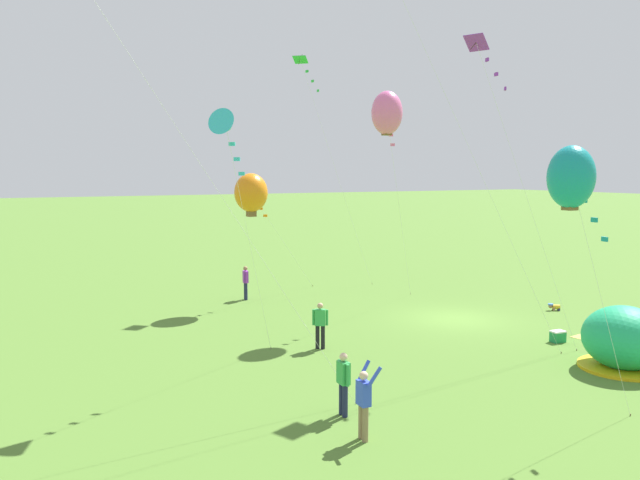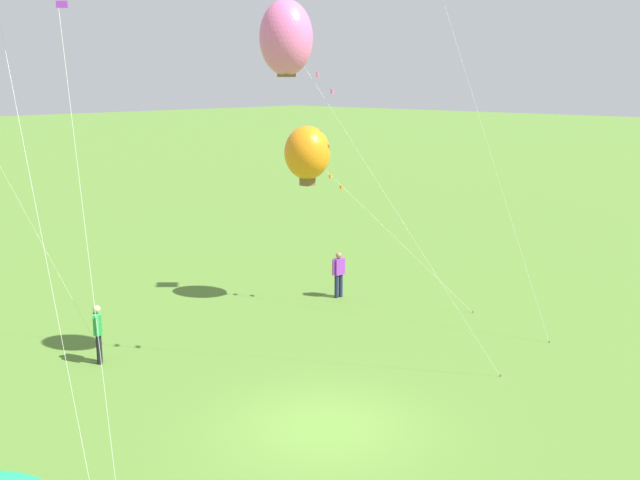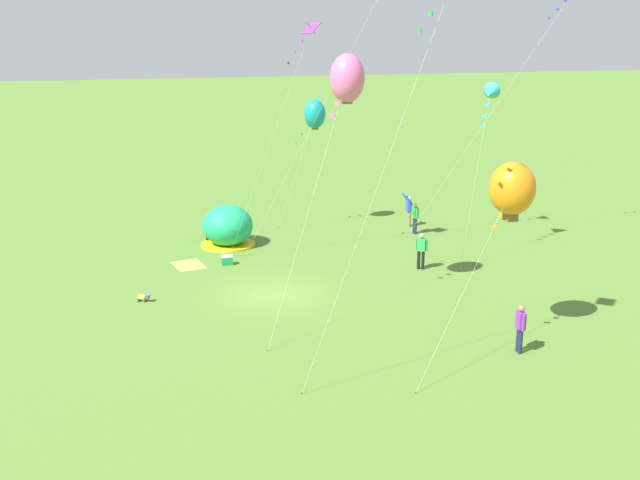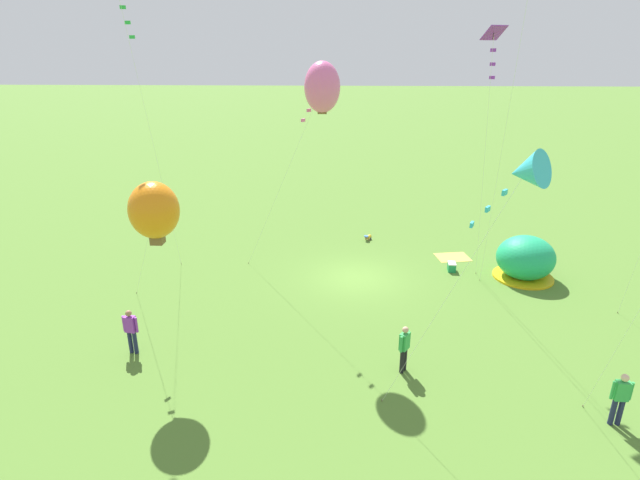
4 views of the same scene
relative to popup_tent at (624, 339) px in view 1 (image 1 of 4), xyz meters
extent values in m
plane|color=#517A2D|center=(8.03, 0.41, -1.00)|extent=(300.00, 300.00, 0.00)
ellipsoid|color=#1EAD6B|center=(0.01, 0.00, 0.05)|extent=(2.70, 2.60, 2.10)
cylinder|color=yellow|center=(0.01, 0.00, -0.95)|extent=(2.81, 2.81, 0.10)
cube|color=gold|center=(2.87, -2.41, -0.99)|extent=(1.90, 1.57, 0.01)
cube|color=#1E8C4C|center=(3.30, -0.64, -0.81)|extent=(0.39, 0.54, 0.38)
cube|color=white|center=(3.30, -0.64, -0.59)|extent=(0.40, 0.55, 0.06)
cylinder|color=gold|center=(7.23, -4.89, -0.83)|extent=(0.36, 0.39, 0.22)
sphere|color=#9E7051|center=(7.37, -4.67, -0.80)|extent=(0.19, 0.19, 0.19)
cylinder|color=#3F72CC|center=(7.37, -4.67, -0.71)|extent=(0.24, 0.24, 0.06)
cylinder|color=#9E7051|center=(7.21, -4.73, -0.91)|extent=(0.07, 0.07, 0.17)
cylinder|color=#9E7051|center=(7.38, -4.84, -0.91)|extent=(0.07, 0.07, 0.17)
cylinder|color=navy|center=(7.10, -4.95, -0.93)|extent=(0.09, 0.09, 0.13)
cylinder|color=navy|center=(7.24, -5.03, -0.93)|extent=(0.09, 0.09, 0.13)
cylinder|color=black|center=(6.56, 7.79, -0.56)|extent=(0.15, 0.15, 0.88)
cylinder|color=black|center=(6.67, 7.96, -0.56)|extent=(0.15, 0.15, 0.88)
cube|color=green|center=(6.62, 7.88, 0.18)|extent=(0.41, 0.45, 0.60)
sphere|color=tan|center=(6.62, 7.88, 0.61)|extent=(0.22, 0.22, 0.22)
cylinder|color=green|center=(6.48, 7.67, 0.18)|extent=(0.09, 0.09, 0.58)
cylinder|color=green|center=(6.75, 8.09, 0.18)|extent=(0.09, 0.09, 0.58)
cylinder|color=#8C7251|center=(-0.73, 10.51, -0.56)|extent=(0.15, 0.15, 0.88)
cylinder|color=#8C7251|center=(-0.93, 10.52, -0.56)|extent=(0.15, 0.15, 0.88)
cube|color=blue|center=(-0.83, 10.52, 0.18)|extent=(0.39, 0.26, 0.60)
sphere|color=beige|center=(-0.83, 10.52, 0.61)|extent=(0.22, 0.22, 0.22)
cylinder|color=blue|center=(-0.57, 10.35, 0.65)|extent=(0.13, 0.39, 0.50)
cylinder|color=blue|center=(-1.10, 10.38, 0.65)|extent=(0.17, 0.39, 0.50)
cylinder|color=#1E2347|center=(16.12, 7.24, -0.56)|extent=(0.15, 0.15, 0.88)
cylinder|color=#1E2347|center=(16.32, 7.21, -0.56)|extent=(0.15, 0.15, 0.88)
cube|color=purple|center=(16.22, 7.22, 0.18)|extent=(0.42, 0.30, 0.60)
sphere|color=#9E7051|center=(16.22, 7.22, 0.61)|extent=(0.22, 0.22, 0.22)
cylinder|color=purple|center=(15.98, 7.27, 0.18)|extent=(0.09, 0.09, 0.58)
cylinder|color=purple|center=(16.47, 7.18, 0.18)|extent=(0.09, 0.09, 0.58)
cylinder|color=#1E2347|center=(0.62, 10.21, -0.56)|extent=(0.15, 0.15, 0.88)
cylinder|color=#1E2347|center=(0.82, 10.20, -0.56)|extent=(0.15, 0.15, 0.88)
cube|color=green|center=(0.72, 10.20, 0.18)|extent=(0.39, 0.26, 0.60)
sphere|color=beige|center=(0.72, 10.20, 0.61)|extent=(0.22, 0.22, 0.22)
cylinder|color=green|center=(0.48, 10.21, 0.18)|extent=(0.09, 0.09, 0.58)
cylinder|color=green|center=(0.97, 10.19, 0.18)|extent=(0.09, 0.09, 0.58)
cylinder|color=silver|center=(2.89, 1.56, 4.42)|extent=(1.49, 3.82, 10.84)
cylinder|color=brown|center=(2.15, -0.35, -0.97)|extent=(0.03, 0.03, 0.06)
cube|color=purple|center=(3.63, 3.46, 9.84)|extent=(0.89, 0.81, 0.47)
cylinder|color=#332314|center=(3.63, 3.46, 9.85)|extent=(0.17, 0.38, 0.49)
cube|color=purple|center=(3.49, 3.09, 9.28)|extent=(0.21, 0.12, 0.12)
cube|color=purple|center=(3.37, 2.78, 8.80)|extent=(0.21, 0.11, 0.12)
cube|color=purple|center=(3.25, 2.47, 8.32)|extent=(0.20, 0.17, 0.12)
cylinder|color=silver|center=(11.58, 1.03, 3.50)|extent=(3.99, 4.23, 9.00)
cylinder|color=brown|center=(13.57, -1.08, -0.97)|extent=(0.03, 0.03, 0.06)
ellipsoid|color=pink|center=(9.59, 3.14, 8.00)|extent=(1.34, 1.34, 1.86)
cube|color=brown|center=(9.59, 3.14, 7.16)|extent=(0.33, 0.33, 0.24)
cube|color=pink|center=(9.88, 2.83, 7.52)|extent=(0.20, 0.16, 0.12)
cube|color=pink|center=(10.13, 2.56, 7.10)|extent=(0.17, 0.19, 0.12)
cube|color=pink|center=(10.38, 2.30, 6.69)|extent=(0.17, 0.20, 0.12)
cylinder|color=silver|center=(-2.52, 4.39, 2.18)|extent=(0.56, 2.01, 6.36)
cylinder|color=brown|center=(-2.79, 3.39, -0.97)|extent=(0.03, 0.03, 0.06)
ellipsoid|color=teal|center=(-2.24, 5.39, 5.36)|extent=(1.16, 1.16, 1.57)
cube|color=brown|center=(-2.24, 5.39, 4.63)|extent=(0.29, 0.29, 0.21)
cube|color=teal|center=(-2.34, 5.02, 4.78)|extent=(0.21, 0.09, 0.12)
cube|color=teal|center=(-2.43, 4.71, 4.28)|extent=(0.21, 0.10, 0.12)
cube|color=teal|center=(-2.52, 4.39, 3.78)|extent=(0.21, 0.11, 0.12)
cylinder|color=silver|center=(6.19, 10.72, 2.94)|extent=(2.51, 2.44, 7.87)
cylinder|color=brown|center=(7.44, 9.50, -0.97)|extent=(0.03, 0.03, 0.06)
cone|color=#33B7D1|center=(4.94, 11.93, 6.87)|extent=(1.23, 1.23, 1.00)
cube|color=#33B7D1|center=(5.23, 11.65, 6.34)|extent=(0.17, 0.20, 0.12)
cube|color=#33B7D1|center=(5.48, 11.41, 5.88)|extent=(0.16, 0.20, 0.12)
cube|color=#33B7D1|center=(5.73, 11.16, 5.43)|extent=(0.14, 0.21, 0.12)
cylinder|color=silver|center=(2.51, 13.22, 5.33)|extent=(2.45, 7.50, 12.66)
cylinder|color=brown|center=(1.29, 9.47, -0.97)|extent=(0.03, 0.03, 0.06)
cylinder|color=silver|center=(3.04, 4.12, 6.21)|extent=(1.78, 7.37, 14.42)
cylinder|color=brown|center=(2.16, 0.44, -0.97)|extent=(0.03, 0.03, 0.06)
cylinder|color=silver|center=(16.76, 1.57, 5.12)|extent=(0.50, 4.79, 12.23)
cylinder|color=brown|center=(17.01, -0.82, -0.97)|extent=(0.03, 0.03, 0.06)
cube|color=green|center=(16.51, 3.96, 11.24)|extent=(0.95, 0.96, 0.30)
cylinder|color=#332314|center=(16.51, 3.96, 11.25)|extent=(0.05, 0.25, 0.53)
cube|color=green|center=(16.55, 3.56, 10.68)|extent=(0.21, 0.10, 0.12)
cube|color=green|center=(16.59, 3.23, 10.21)|extent=(0.20, 0.08, 0.12)
cube|color=green|center=(16.62, 2.89, 9.74)|extent=(0.21, 0.09, 0.12)
cylinder|color=silver|center=(16.39, 4.98, 1.75)|extent=(3.25, 4.90, 5.49)
cylinder|color=brown|center=(18.01, 2.53, -0.97)|extent=(0.03, 0.03, 0.06)
ellipsoid|color=orange|center=(14.77, 7.42, 4.49)|extent=(1.60, 1.60, 1.85)
cube|color=brown|center=(14.77, 7.42, 3.49)|extent=(0.40, 0.40, 0.29)
cube|color=orange|center=(15.02, 7.05, 4.06)|extent=(0.21, 0.11, 0.12)
cube|color=orange|center=(15.22, 6.74, 3.69)|extent=(0.21, 0.14, 0.12)
cube|color=orange|center=(15.43, 6.43, 3.32)|extent=(0.16, 0.20, 0.12)
camera|label=1|loc=(-13.27, 18.06, 5.50)|focal=35.00mm
camera|label=2|loc=(-3.89, -10.59, 7.02)|focal=42.00mm
camera|label=3|loc=(37.05, -6.36, 9.76)|focal=42.00mm
camera|label=4|loc=(8.76, 22.36, 9.19)|focal=28.00mm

